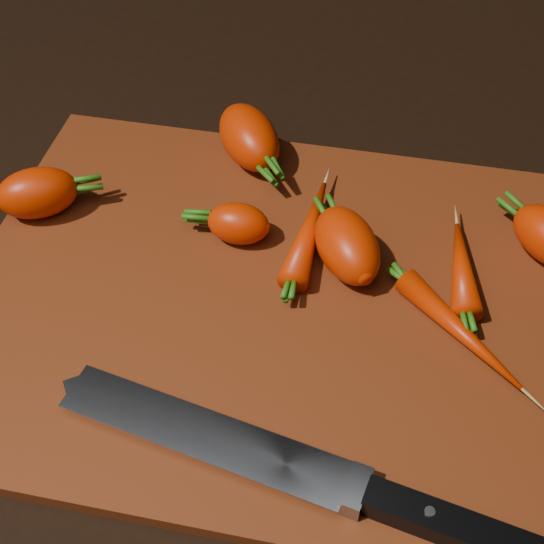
# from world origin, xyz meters

# --- Properties ---
(ground) EXTENTS (2.00, 2.00, 0.01)m
(ground) POSITION_xyz_m (0.00, 0.00, -0.01)
(ground) COLOR black
(cutting_board) EXTENTS (0.50, 0.40, 0.01)m
(cutting_board) POSITION_xyz_m (0.00, 0.00, 0.01)
(cutting_board) COLOR #57200A
(cutting_board) RESTS_ON ground
(carrot_0) EXTENTS (0.08, 0.07, 0.05)m
(carrot_0) POSITION_xyz_m (-0.22, 0.06, 0.03)
(carrot_0) COLOR red
(carrot_0) RESTS_ON cutting_board
(carrot_1) EXTENTS (0.05, 0.04, 0.04)m
(carrot_1) POSITION_xyz_m (-0.04, 0.06, 0.03)
(carrot_1) COLOR red
(carrot_1) RESTS_ON cutting_board
(carrot_2) EXTENTS (0.09, 0.10, 0.05)m
(carrot_2) POSITION_xyz_m (-0.05, 0.17, 0.04)
(carrot_2) COLOR red
(carrot_2) RESTS_ON cutting_board
(carrot_3) EXTENTS (0.08, 0.09, 0.05)m
(carrot_3) POSITION_xyz_m (0.06, 0.05, 0.04)
(carrot_3) COLOR red
(carrot_3) RESTS_ON cutting_board
(carrot_5) EXTENTS (0.03, 0.12, 0.03)m
(carrot_5) POSITION_xyz_m (0.02, 0.07, 0.02)
(carrot_5) COLOR red
(carrot_5) RESTS_ON cutting_board
(carrot_6) EXTENTS (0.11, 0.10, 0.02)m
(carrot_6) POSITION_xyz_m (0.15, -0.01, 0.02)
(carrot_6) COLOR red
(carrot_6) RESTS_ON cutting_board
(carrot_7) EXTENTS (0.04, 0.10, 0.03)m
(carrot_7) POSITION_xyz_m (0.15, 0.05, 0.02)
(carrot_7) COLOR red
(carrot_7) RESTS_ON cutting_board
(knife) EXTENTS (0.34, 0.09, 0.02)m
(knife) POSITION_xyz_m (0.00, -0.14, 0.02)
(knife) COLOR gray
(knife) RESTS_ON cutting_board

